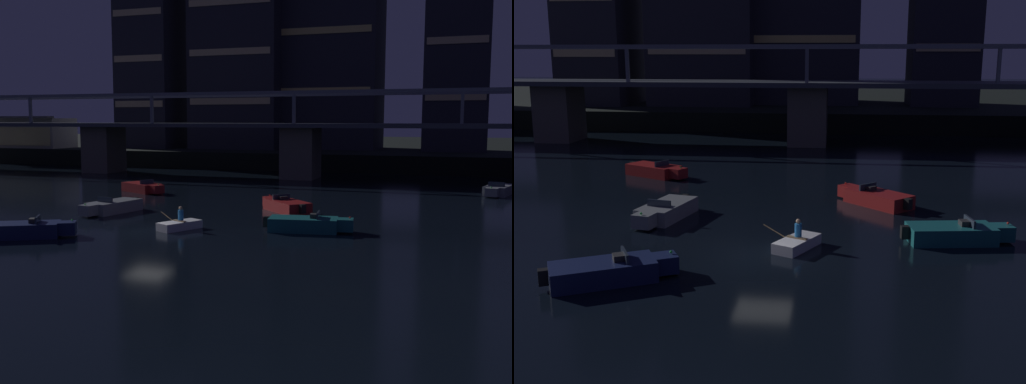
# 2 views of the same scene
# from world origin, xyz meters

# --- Properties ---
(ground_plane) EXTENTS (400.00, 400.00, 0.00)m
(ground_plane) POSITION_xyz_m (0.00, 0.00, 0.00)
(ground_plane) COLOR black
(far_riverbank) EXTENTS (240.00, 80.00, 2.20)m
(far_riverbank) POSITION_xyz_m (0.00, 82.01, 1.10)
(far_riverbank) COLOR black
(far_riverbank) RESTS_ON ground
(river_bridge) EXTENTS (105.54, 6.40, 9.38)m
(river_bridge) POSITION_xyz_m (-0.00, 34.00, 4.19)
(river_bridge) COLOR #605B51
(river_bridge) RESTS_ON ground
(tower_west_low) EXTENTS (8.34, 11.04, 32.82)m
(tower_west_low) POSITION_xyz_m (-27.78, 53.17, 18.46)
(tower_west_low) COLOR #282833
(tower_west_low) RESTS_ON far_riverbank
(tower_west_tall) EXTENTS (12.94, 9.37, 34.31)m
(tower_west_tall) POSITION_xyz_m (-14.29, 53.65, 19.20)
(tower_west_tall) COLOR #282833
(tower_west_tall) RESTS_ON far_riverbank
(tower_central) EXTENTS (13.67, 10.72, 41.22)m
(tower_central) POSITION_xyz_m (-1.66, 57.85, 22.66)
(tower_central) COLOR #282833
(tower_central) RESTS_ON far_riverbank
(tower_east_tall) EXTENTS (8.08, 8.35, 35.96)m
(tower_east_tall) POSITION_xyz_m (15.52, 55.79, 20.03)
(tower_east_tall) COLOR #282833
(tower_east_tall) RESTS_ON far_riverbank
(waterfront_pavilion) EXTENTS (12.40, 7.40, 4.70)m
(waterfront_pavilion) POSITION_xyz_m (-45.24, 45.91, 4.44)
(waterfront_pavilion) COLOR #B2AD9E
(waterfront_pavilion) RESTS_ON far_riverbank
(speedboat_near_left) EXTENTS (4.90, 3.49, 1.16)m
(speedboat_near_left) POSITION_xyz_m (-9.89, 16.97, 0.41)
(speedboat_near_left) COLOR maroon
(speedboat_near_left) RESTS_ON ground
(speedboat_near_center) EXTENTS (2.58, 5.22, 1.16)m
(speedboat_near_center) POSITION_xyz_m (-5.95, 5.69, 0.41)
(speedboat_near_center) COLOR gray
(speedboat_near_center) RESTS_ON ground
(speedboat_mid_left) EXTENTS (2.74, 5.19, 1.16)m
(speedboat_mid_left) POSITION_xyz_m (19.80, 25.11, 0.41)
(speedboat_mid_left) COLOR gray
(speedboat_mid_left) RESTS_ON ground
(speedboat_mid_center) EXTENTS (4.38, 4.40, 1.16)m
(speedboat_mid_center) POSITION_xyz_m (5.29, 10.09, 0.41)
(speedboat_mid_center) COLOR maroon
(speedboat_mid_center) RESTS_ON ground
(speedboat_far_left) EXTENTS (4.89, 3.53, 1.16)m
(speedboat_far_left) POSITION_xyz_m (-5.50, -3.57, 0.41)
(speedboat_far_left) COLOR #19234C
(speedboat_far_left) RESTS_ON ground
(speedboat_far_center) EXTENTS (5.23, 2.36, 1.16)m
(speedboat_far_center) POSITION_xyz_m (8.60, 3.16, 0.41)
(speedboat_far_center) COLOR #196066
(speedboat_far_center) RESTS_ON ground
(dinghy_with_paddler) EXTENTS (2.70, 2.82, 1.36)m
(dinghy_with_paddler) POSITION_xyz_m (1.37, 1.33, 0.28)
(dinghy_with_paddler) COLOR silver
(dinghy_with_paddler) RESTS_ON ground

